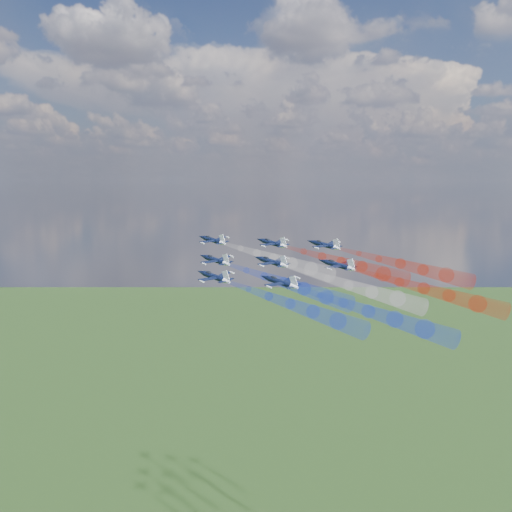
% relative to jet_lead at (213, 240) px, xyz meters
% --- Properties ---
extents(jet_lead, '(15.72, 14.92, 5.89)m').
position_rel_jet_lead_xyz_m(jet_lead, '(0.00, 0.00, 0.00)').
color(jet_lead, black).
extents(trail_lead, '(36.19, 22.65, 9.20)m').
position_rel_jet_lead_xyz_m(trail_lead, '(21.76, -11.79, -2.98)').
color(trail_lead, white).
extents(jet_inner_left, '(15.72, 14.92, 5.89)m').
position_rel_jet_lead_xyz_m(jet_inner_left, '(7.09, -16.35, -3.53)').
color(jet_inner_left, black).
extents(trail_inner_left, '(36.19, 22.65, 9.20)m').
position_rel_jet_lead_xyz_m(trail_inner_left, '(28.84, -28.13, -6.51)').
color(trail_inner_left, blue).
extents(jet_inner_right, '(15.72, 14.92, 5.89)m').
position_rel_jet_lead_xyz_m(jet_inner_right, '(17.64, 1.82, -0.49)').
color(jet_inner_right, black).
extents(trail_inner_right, '(36.19, 22.65, 9.20)m').
position_rel_jet_lead_xyz_m(trail_inner_right, '(39.40, -9.96, -3.47)').
color(trail_inner_right, red).
extents(jet_outer_left, '(15.72, 14.92, 5.89)m').
position_rel_jet_lead_xyz_m(jet_outer_left, '(12.01, -29.83, -5.73)').
color(jet_outer_left, black).
extents(trail_outer_left, '(36.19, 22.65, 9.20)m').
position_rel_jet_lead_xyz_m(trail_outer_left, '(33.77, -41.61, -8.71)').
color(trail_outer_left, blue).
extents(jet_center_third, '(15.72, 14.92, 5.89)m').
position_rel_jet_lead_xyz_m(jet_center_third, '(22.29, -15.40, -3.52)').
color(jet_center_third, black).
extents(trail_center_third, '(36.19, 22.65, 9.20)m').
position_rel_jet_lead_xyz_m(trail_center_third, '(44.05, -27.18, -6.50)').
color(trail_center_third, white).
extents(jet_outer_right, '(15.72, 14.92, 5.89)m').
position_rel_jet_lead_xyz_m(jet_outer_right, '(32.38, 3.61, -0.73)').
color(jet_outer_right, black).
extents(trail_outer_right, '(36.19, 22.65, 9.20)m').
position_rel_jet_lead_xyz_m(trail_outer_right, '(54.14, -8.18, -3.71)').
color(trail_outer_right, red).
extents(jet_rear_left, '(15.72, 14.92, 5.89)m').
position_rel_jet_lead_xyz_m(jet_rear_left, '(28.51, -30.09, -6.14)').
color(jet_rear_left, black).
extents(trail_rear_left, '(36.19, 22.65, 9.20)m').
position_rel_jet_lead_xyz_m(trail_rear_left, '(50.26, -41.88, -9.12)').
color(trail_rear_left, blue).
extents(jet_rear_right, '(15.72, 14.92, 5.89)m').
position_rel_jet_lead_xyz_m(jet_rear_right, '(38.69, -11.12, -4.22)').
color(jet_rear_right, black).
extents(trail_rear_right, '(36.19, 22.65, 9.20)m').
position_rel_jet_lead_xyz_m(trail_rear_right, '(60.45, -22.91, -7.20)').
color(trail_rear_right, red).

